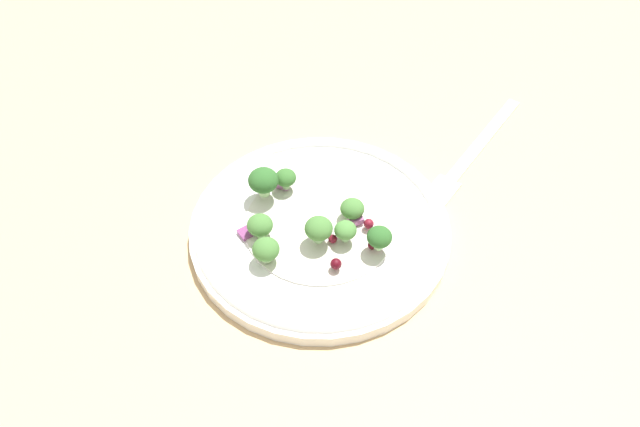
{
  "coord_description": "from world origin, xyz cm",
  "views": [
    {
      "loc": [
        34.18,
        -3.79,
        44.11
      ],
      "look_at": [
        -2.28,
        -0.92,
        2.7
      ],
      "focal_mm": 35.26,
      "sensor_mm": 36.0,
      "label": 1
    }
  ],
  "objects_px": {
    "plate": "(320,227)",
    "broccoli_floret_0": "(286,178)",
    "broccoli_floret_1": "(263,181)",
    "fork": "(472,154)",
    "broccoli_floret_2": "(319,230)"
  },
  "relations": [
    {
      "from": "plate",
      "to": "broccoli_floret_0",
      "type": "xyz_separation_m",
      "value": [
        -0.04,
        -0.03,
        0.02
      ]
    },
    {
      "from": "broccoli_floret_0",
      "to": "broccoli_floret_2",
      "type": "xyz_separation_m",
      "value": [
        0.07,
        0.03,
        0.0
      ]
    },
    {
      "from": "broccoli_floret_1",
      "to": "broccoli_floret_2",
      "type": "xyz_separation_m",
      "value": [
        0.06,
        0.05,
        -0.0
      ]
    },
    {
      "from": "broccoli_floret_0",
      "to": "broccoli_floret_1",
      "type": "relative_size",
      "value": 0.71
    },
    {
      "from": "broccoli_floret_1",
      "to": "plate",
      "type": "bearing_deg",
      "value": 54.15
    },
    {
      "from": "plate",
      "to": "broccoli_floret_2",
      "type": "bearing_deg",
      "value": -6.85
    },
    {
      "from": "fork",
      "to": "plate",
      "type": "bearing_deg",
      "value": -60.76
    },
    {
      "from": "broccoli_floret_2",
      "to": "fork",
      "type": "xyz_separation_m",
      "value": [
        -0.12,
        0.17,
        -0.03
      ]
    },
    {
      "from": "fork",
      "to": "broccoli_floret_1",
      "type": "bearing_deg",
      "value": -75.21
    },
    {
      "from": "broccoli_floret_0",
      "to": "broccoli_floret_2",
      "type": "distance_m",
      "value": 0.07
    },
    {
      "from": "plate",
      "to": "broccoli_floret_0",
      "type": "bearing_deg",
      "value": -147.52
    },
    {
      "from": "broccoli_floret_1",
      "to": "broccoli_floret_2",
      "type": "height_order",
      "value": "broccoli_floret_1"
    },
    {
      "from": "broccoli_floret_0",
      "to": "broccoli_floret_2",
      "type": "height_order",
      "value": "broccoli_floret_2"
    },
    {
      "from": "broccoli_floret_0",
      "to": "broccoli_floret_1",
      "type": "bearing_deg",
      "value": -65.24
    },
    {
      "from": "plate",
      "to": "fork",
      "type": "bearing_deg",
      "value": 119.24
    }
  ]
}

